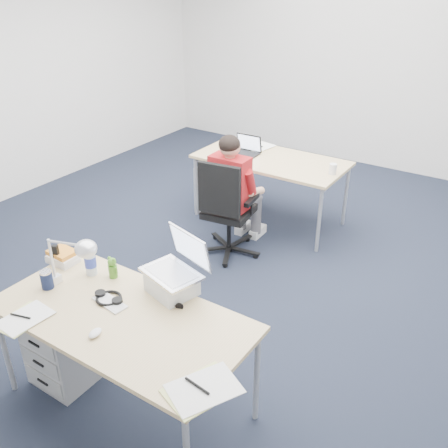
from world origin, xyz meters
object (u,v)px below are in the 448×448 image
(wireless_keyboard, at_px, (110,303))
(cordless_phone, at_px, (56,255))
(water_bottle, at_px, (90,258))
(drawer_pedestal_far, at_px, (221,187))
(sunglasses, at_px, (175,306))
(silver_laptop, at_px, (171,266))
(computer_mouse, at_px, (95,333))
(book_stack, at_px, (63,256))
(bear_figurine, at_px, (113,267))
(headphones, at_px, (109,297))
(desk_near, at_px, (121,321))
(desk_far, at_px, (271,163))
(drawer_pedestal_near, at_px, (70,342))
(far_cup, at_px, (333,169))
(desk_lamp, at_px, (65,260))
(dark_laptop, at_px, (245,145))
(office_chair, at_px, (228,228))
(seated_person, at_px, (237,192))
(can_koozie, at_px, (47,279))

(wireless_keyboard, bearing_deg, cordless_phone, 177.62)
(water_bottle, height_order, cordless_phone, water_bottle)
(drawer_pedestal_far, xyz_separation_m, sunglasses, (1.36, -2.53, 0.47))
(drawer_pedestal_far, relative_size, silver_laptop, 1.41)
(computer_mouse, height_order, book_stack, book_stack)
(cordless_phone, bearing_deg, bear_figurine, -7.16)
(headphones, bearing_deg, desk_near, -23.79)
(sunglasses, bearing_deg, water_bottle, 161.48)
(bear_figurine, distance_m, sunglasses, 0.55)
(desk_far, relative_size, headphones, 7.56)
(drawer_pedestal_near, xyz_separation_m, water_bottle, (0.05, 0.23, 0.58))
(headphones, height_order, far_cup, far_cup)
(desk_near, relative_size, water_bottle, 6.45)
(headphones, distance_m, water_bottle, 0.36)
(desk_lamp, bearing_deg, dark_laptop, 107.61)
(sunglasses, xyz_separation_m, far_cup, (-0.04, 2.56, 0.04))
(office_chair, relative_size, dark_laptop, 3.42)
(desk_near, bearing_deg, dark_laptop, 106.73)
(drawer_pedestal_far, height_order, computer_mouse, computer_mouse)
(water_bottle, bearing_deg, seated_person, 91.66)
(desk_near, distance_m, far_cup, 2.80)
(desk_near, relative_size, drawer_pedestal_far, 2.91)
(silver_laptop, height_order, bear_figurine, silver_laptop)
(drawer_pedestal_near, xyz_separation_m, dark_laptop, (-0.31, 2.80, 0.56))
(wireless_keyboard, xyz_separation_m, sunglasses, (0.36, 0.19, 0.01))
(seated_person, xyz_separation_m, cordless_phone, (-0.22, -1.98, 0.21))
(desk_far, xyz_separation_m, cordless_phone, (-0.21, -2.68, 0.13))
(water_bottle, bearing_deg, headphones, -25.75)
(office_chair, height_order, far_cup, office_chair)
(bear_figurine, relative_size, far_cup, 1.45)
(can_koozie, bearing_deg, desk_near, 5.27)
(water_bottle, relative_size, sunglasses, 2.24)
(can_koozie, relative_size, far_cup, 1.20)
(bear_figurine, relative_size, book_stack, 0.77)
(can_koozie, bearing_deg, bear_figurine, 50.66)
(bear_figurine, bearing_deg, book_stack, 172.85)
(desk_far, distance_m, desk_lamp, 2.84)
(drawer_pedestal_near, distance_m, book_stack, 0.59)
(desk_far, height_order, drawer_pedestal_far, desk_far)
(dark_laptop, bearing_deg, book_stack, -89.88)
(bear_figurine, bearing_deg, dark_laptop, 86.68)
(desk_lamp, bearing_deg, far_cup, 86.82)
(silver_laptop, height_order, desk_lamp, desk_lamp)
(drawer_pedestal_far, bearing_deg, silver_laptop, -62.59)
(far_cup, bearing_deg, book_stack, -109.88)
(water_bottle, bearing_deg, desk_far, 91.41)
(drawer_pedestal_near, relative_size, silver_laptop, 1.41)
(drawer_pedestal_far, height_order, book_stack, book_stack)
(desk_near, xyz_separation_m, bear_figurine, (-0.32, 0.27, 0.12))
(book_stack, distance_m, desk_lamp, 0.40)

